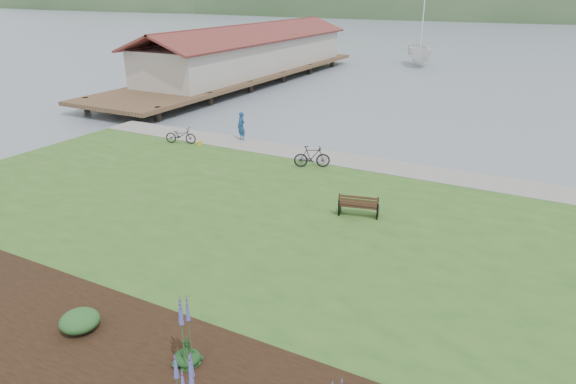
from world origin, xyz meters
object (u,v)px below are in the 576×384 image
(person, at_px, (241,124))
(bicycle_a, at_px, (181,135))
(park_bench, at_px, (359,205))
(sailboat, at_px, (419,66))

(person, relative_size, bicycle_a, 1.09)
(park_bench, xyz_separation_m, person, (-9.73, 6.82, 0.50))
(park_bench, height_order, sailboat, sailboat)
(person, bearing_deg, park_bench, -11.61)
(park_bench, xyz_separation_m, sailboat, (-9.49, 45.03, -0.87))
(sailboat, bearing_deg, person, -116.70)
(person, xyz_separation_m, bicycle_a, (-2.70, -2.12, -0.51))
(bicycle_a, bearing_deg, sailboat, -21.99)
(bicycle_a, bearing_deg, person, -69.70)
(bicycle_a, xyz_separation_m, sailboat, (2.95, 40.33, -0.86))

